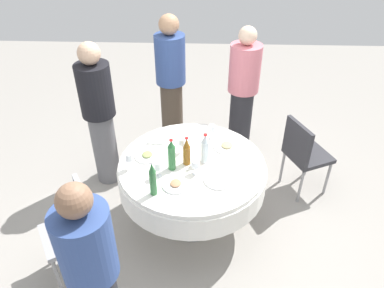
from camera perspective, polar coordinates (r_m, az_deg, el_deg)
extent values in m
plane|color=gray|center=(3.77, 0.00, -11.74)|extent=(10.00, 10.00, 0.00)
cylinder|color=white|center=(3.28, 0.00, -3.17)|extent=(1.31, 1.31, 0.04)
cylinder|color=white|center=(3.36, 0.00, -4.90)|extent=(1.34, 1.34, 0.22)
cylinder|color=slate|center=(3.60, 0.00, -9.15)|extent=(0.14, 0.14, 0.48)
cylinder|color=slate|center=(3.76, 0.00, -11.58)|extent=(0.56, 0.56, 0.03)
cylinder|color=#8C5619|center=(3.20, -0.82, -1.77)|extent=(0.07, 0.07, 0.18)
cone|color=#8C5619|center=(3.13, -0.84, 0.18)|extent=(0.06, 0.06, 0.09)
cylinder|color=red|center=(3.10, -0.85, 0.92)|extent=(0.03, 0.03, 0.01)
cylinder|color=#2D6B38|center=(2.90, -6.09, -6.02)|extent=(0.06, 0.06, 0.23)
cone|color=#2D6B38|center=(2.80, -6.29, -3.64)|extent=(0.05, 0.05, 0.08)
cylinder|color=silver|center=(2.78, -6.35, -2.91)|extent=(0.03, 0.03, 0.01)
cylinder|color=silver|center=(3.22, 2.03, -1.18)|extent=(0.07, 0.07, 0.21)
cone|color=silver|center=(3.14, 2.08, 0.86)|extent=(0.06, 0.06, 0.07)
cylinder|color=red|center=(3.12, 2.09, 1.45)|extent=(0.03, 0.03, 0.01)
cylinder|color=#2D6B38|center=(3.14, -3.18, -2.17)|extent=(0.07, 0.07, 0.23)
cone|color=#2D6B38|center=(3.05, -3.27, 0.03)|extent=(0.06, 0.06, 0.06)
cylinder|color=red|center=(3.03, -3.29, 0.60)|extent=(0.03, 0.03, 0.01)
cylinder|color=white|center=(3.59, 3.07, 1.01)|extent=(0.06, 0.06, 0.00)
cylinder|color=white|center=(3.57, 3.08, 1.52)|extent=(0.01, 0.01, 0.07)
cylinder|color=white|center=(3.53, 3.12, 2.46)|extent=(0.06, 0.06, 0.07)
cylinder|color=maroon|center=(3.54, 3.11, 2.20)|extent=(0.05, 0.05, 0.03)
cylinder|color=white|center=(3.39, -1.59, -1.25)|extent=(0.06, 0.06, 0.00)
cylinder|color=white|center=(3.37, -1.60, -0.66)|extent=(0.01, 0.01, 0.08)
cylinder|color=white|center=(3.32, -1.63, 0.38)|extent=(0.06, 0.06, 0.07)
cylinder|color=gold|center=(3.33, -1.62, 0.12)|extent=(0.05, 0.05, 0.03)
cylinder|color=white|center=(3.25, -9.57, -3.72)|extent=(0.06, 0.06, 0.00)
cylinder|color=white|center=(3.22, -9.64, -3.12)|extent=(0.01, 0.01, 0.08)
cylinder|color=white|center=(3.18, -9.78, -2.04)|extent=(0.06, 0.06, 0.07)
cylinder|color=white|center=(3.14, -5.27, -4.97)|extent=(0.06, 0.06, 0.00)
cylinder|color=white|center=(3.11, -5.31, -4.46)|extent=(0.01, 0.01, 0.07)
cylinder|color=white|center=(3.07, -5.38, -3.41)|extent=(0.06, 0.06, 0.08)
cylinder|color=maroon|center=(3.08, -5.36, -3.73)|extent=(0.05, 0.05, 0.03)
cylinder|color=white|center=(3.15, 0.55, -4.54)|extent=(0.06, 0.06, 0.00)
cylinder|color=white|center=(3.13, 0.55, -4.04)|extent=(0.01, 0.01, 0.07)
cylinder|color=white|center=(3.09, 0.56, -3.10)|extent=(0.07, 0.07, 0.06)
cylinder|color=white|center=(3.46, 5.44, -0.40)|extent=(0.26, 0.26, 0.02)
ellipsoid|color=tan|center=(3.45, 5.46, -0.16)|extent=(0.12, 0.10, 0.02)
cylinder|color=white|center=(3.08, 4.14, -5.60)|extent=(0.25, 0.25, 0.02)
cylinder|color=white|center=(3.36, -6.97, -1.85)|extent=(0.23, 0.23, 0.02)
ellipsoid|color=#8C9E59|center=(3.35, -6.99, -1.61)|extent=(0.10, 0.09, 0.02)
cylinder|color=white|center=(3.03, -2.55, -6.36)|extent=(0.23, 0.23, 0.02)
ellipsoid|color=tan|center=(3.02, -2.56, -6.10)|extent=(0.10, 0.09, 0.02)
cube|color=silver|center=(3.53, -1.03, 0.42)|extent=(0.18, 0.07, 0.00)
cube|color=white|center=(3.57, -5.53, 0.88)|extent=(0.18, 0.18, 0.02)
cylinder|color=slate|center=(4.10, -13.40, -0.53)|extent=(0.26, 0.26, 0.85)
cylinder|color=black|center=(3.75, -14.84, 8.08)|extent=(0.34, 0.34, 0.54)
sphere|color=#D8AD8C|center=(3.60, -15.77, 13.44)|extent=(0.22, 0.22, 0.22)
cylinder|color=#334C8C|center=(2.28, -16.26, -14.85)|extent=(0.34, 0.34, 0.51)
sphere|color=#8C664C|center=(2.03, -17.91, -8.38)|extent=(0.20, 0.20, 0.20)
cylinder|color=#26262B|center=(4.37, 7.46, 3.08)|extent=(0.26, 0.26, 0.89)
cylinder|color=#D8727F|center=(4.04, 8.23, 11.58)|extent=(0.34, 0.34, 0.52)
sphere|color=beige|center=(3.91, 8.69, 16.37)|extent=(0.19, 0.19, 0.19)
cylinder|color=#4C3F33|center=(4.50, -3.11, 4.41)|extent=(0.26, 0.26, 0.90)
cylinder|color=#334C8C|center=(4.17, -3.43, 13.02)|extent=(0.34, 0.34, 0.55)
sphere|color=tan|center=(4.03, -3.63, 18.09)|extent=(0.22, 0.22, 0.22)
cube|color=#99999E|center=(3.22, -18.77, -13.17)|extent=(0.55, 0.55, 0.04)
cube|color=#99999E|center=(3.08, -16.27, -9.54)|extent=(0.36, 0.24, 0.42)
cylinder|color=gray|center=(3.51, -21.44, -14.67)|extent=(0.03, 0.03, 0.43)
cylinder|color=gray|center=(3.28, -20.19, -18.83)|extent=(0.03, 0.03, 0.43)
cylinder|color=gray|center=(3.52, -16.00, -12.99)|extent=(0.03, 0.03, 0.43)
cylinder|color=gray|center=(3.29, -14.27, -16.99)|extent=(0.03, 0.03, 0.43)
cube|color=#2D2D33|center=(4.02, 17.67, -1.67)|extent=(0.53, 0.53, 0.04)
cube|color=#2D2D33|center=(3.80, 16.08, 0.23)|extent=(0.38, 0.20, 0.42)
cylinder|color=gray|center=(4.17, 20.33, -5.01)|extent=(0.03, 0.03, 0.43)
cylinder|color=gray|center=(4.36, 17.59, -2.38)|extent=(0.03, 0.03, 0.43)
cylinder|color=gray|center=(3.98, 16.55, -6.32)|extent=(0.03, 0.03, 0.43)
cylinder|color=gray|center=(4.17, 13.88, -3.49)|extent=(0.03, 0.03, 0.43)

